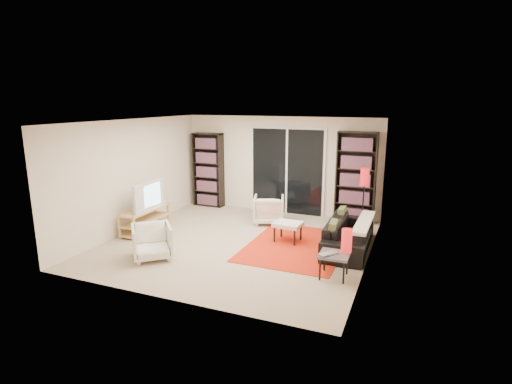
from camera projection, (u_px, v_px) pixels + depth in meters
floor at (239, 243)px, 7.99m from camera, size 5.00×5.00×0.00m
wall_back at (280, 165)px, 9.98m from camera, size 5.00×0.02×2.40m
wall_front at (162, 219)px, 5.46m from camera, size 5.00×0.02×2.40m
wall_left at (133, 175)px, 8.64m from camera, size 0.02×5.00×2.40m
wall_right at (371, 195)px, 6.80m from camera, size 0.02×5.00×2.40m
ceiling at (238, 121)px, 7.45m from camera, size 5.00×5.00×0.02m
sliding_door at (287, 172)px, 9.90m from camera, size 1.92×0.08×2.16m
bookshelf_left at (208, 170)px, 10.59m from camera, size 0.80×0.30×1.95m
bookshelf_right at (356, 178)px, 9.16m from camera, size 0.90×0.30×2.10m
tv_stand at (145, 219)px, 8.66m from camera, size 0.41×1.30×0.50m
tv at (145, 195)px, 8.53m from camera, size 0.19×1.04×0.60m
rug at (296, 246)px, 7.81m from camera, size 1.82×2.47×0.01m
sofa at (349, 234)px, 7.61m from camera, size 0.80×1.96×0.57m
armchair_back at (269, 210)px, 9.21m from camera, size 0.87×0.88×0.64m
armchair_front at (152, 242)px, 7.14m from camera, size 0.95×0.95×0.62m
ottoman at (288, 225)px, 7.99m from camera, size 0.57×0.48×0.40m
side_table at (334, 257)px, 6.36m from camera, size 0.48×0.48×0.40m
laptop at (331, 255)px, 6.28m from camera, size 0.38×0.40×0.03m
table_lamp at (347, 241)px, 6.39m from camera, size 0.17×0.17×0.38m
floor_lamp at (364, 183)px, 8.51m from camera, size 0.21×0.21×1.38m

